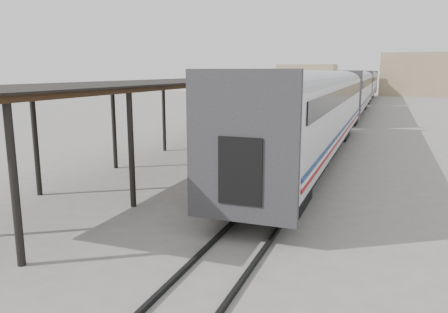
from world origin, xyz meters
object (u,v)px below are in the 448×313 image
luggage_tug (281,121)px  porter (210,155)px  pedestrian (266,122)px  baggage_cart (217,185)px

luggage_tug → porter: bearing=-106.0°
luggage_tug → pedestrian: bearing=-121.4°
baggage_cart → porter: 1.35m
porter → baggage_cart: bearing=-2.6°
pedestrian → luggage_tug: bearing=-117.5°
pedestrian → porter: bearing=80.5°
porter → pedestrian: bearing=6.8°
luggage_tug → porter: (2.59, -21.77, 1.26)m
baggage_cart → luggage_tug: size_ratio=1.64×
luggage_tug → pedestrian: size_ratio=0.97×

